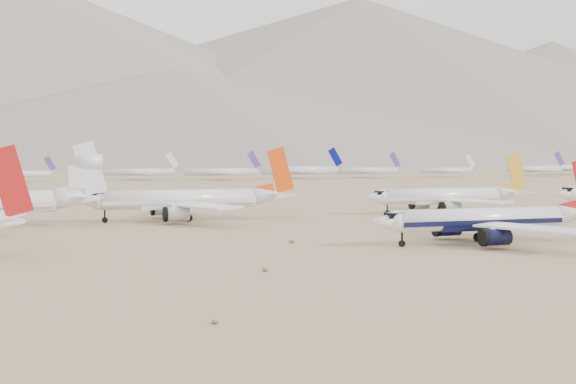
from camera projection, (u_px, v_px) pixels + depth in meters
name	position (u px, v px, depth m)	size (l,w,h in m)	color
ground	(491.00, 246.00, 134.01)	(7000.00, 7000.00, 0.00)	#8F7153
main_airliner	(490.00, 220.00, 137.67)	(42.15, 41.17, 14.87)	white
row2_gold_tail	(448.00, 196.00, 203.15)	(43.00, 42.05, 15.31)	white
row2_orange_tail	(188.00, 200.00, 182.05)	(47.24, 46.21, 16.85)	white
distant_storage_row	(234.00, 171.00, 438.37)	(632.25, 57.77, 15.36)	silver
mountain_range	(90.00, 68.00, 1707.22)	(7354.00, 3024.00, 470.00)	slate
foothills	(399.00, 119.00, 1339.03)	(4637.50, 1395.00, 155.00)	slate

